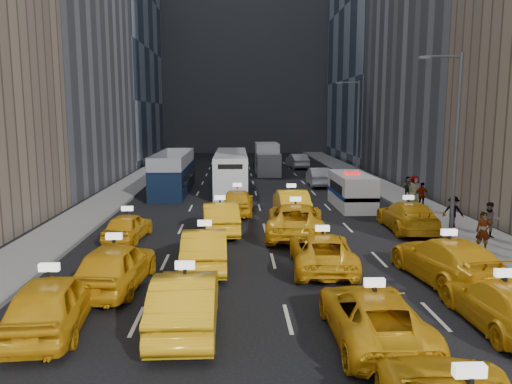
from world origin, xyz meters
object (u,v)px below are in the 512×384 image
at_px(double_decker, 173,173).
at_px(city_bus, 231,171).
at_px(nypd_van, 352,191).
at_px(pedestrian_0, 483,231).
at_px(box_truck, 267,159).

height_order(double_decker, city_bus, double_decker).
bearing_deg(city_bus, nypd_van, -48.37).
bearing_deg(nypd_van, pedestrian_0, -80.52).
height_order(city_bus, pedestrian_0, city_bus).
relative_size(double_decker, pedestrian_0, 6.27).
xyz_separation_m(city_bus, pedestrian_0, (11.21, -19.12, -0.50)).
height_order(nypd_van, city_bus, city_bus).
bearing_deg(double_decker, nypd_van, -24.85).
xyz_separation_m(double_decker, city_bus, (4.51, 0.99, -0.02)).
bearing_deg(nypd_van, box_truck, 95.99).
bearing_deg(box_truck, pedestrian_0, -81.36).
xyz_separation_m(nypd_van, city_bus, (-7.96, 8.06, 0.43)).
relative_size(double_decker, box_truck, 1.54).
xyz_separation_m(nypd_van, double_decker, (-12.47, 7.07, 0.44)).
relative_size(nypd_van, box_truck, 0.83).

